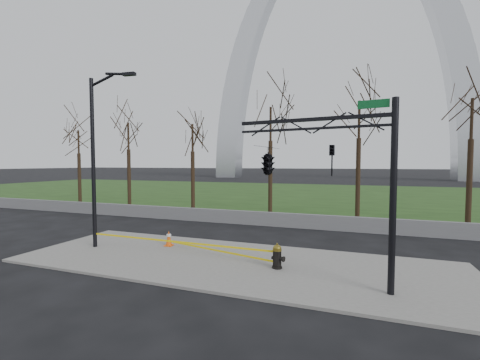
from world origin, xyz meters
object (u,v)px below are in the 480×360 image
(fire_hydrant, at_px, (277,257))
(traffic_cone, at_px, (169,238))
(traffic_signal_mast, at_px, (289,161))
(street_light, at_px, (97,150))

(fire_hydrant, height_order, traffic_cone, fire_hydrant)
(traffic_cone, relative_size, traffic_signal_mast, 0.12)
(fire_hydrant, xyz_separation_m, street_light, (-8.64, 0.12, 4.16))
(traffic_cone, height_order, traffic_signal_mast, traffic_signal_mast)
(traffic_cone, bearing_deg, fire_hydrant, -14.16)
(fire_hydrant, bearing_deg, traffic_signal_mast, -35.60)
(fire_hydrant, relative_size, traffic_cone, 1.30)
(street_light, bearing_deg, traffic_signal_mast, -11.00)
(street_light, xyz_separation_m, traffic_signal_mast, (9.20, -0.90, -0.55))
(street_light, relative_size, traffic_signal_mast, 1.37)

